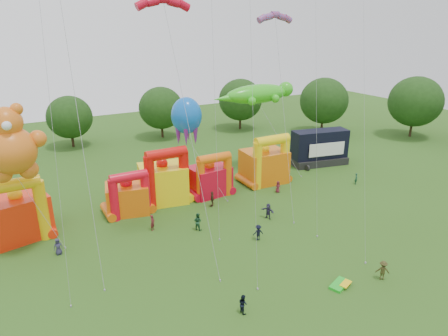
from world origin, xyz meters
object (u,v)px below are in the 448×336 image
teddy_bear_kite (17,160)px  octopus_kite (198,147)px  gecko_kite (272,125)px  spectator_0 (58,247)px  bouncy_castle_2 (164,181)px  spectator_4 (212,199)px  bouncy_castle_0 (19,215)px  stage_trailer (320,148)px

teddy_bear_kite → octopus_kite: bearing=15.8°
gecko_kite → spectator_0: bearing=-163.6°
bouncy_castle_2 → spectator_4: (4.49, -4.02, -1.76)m
bouncy_castle_2 → spectator_0: (-13.13, -6.30, -1.89)m
teddy_bear_kite → gecko_kite: bearing=12.8°
bouncy_castle_0 → spectator_4: size_ratio=3.60×
spectator_0 → gecko_kite: bearing=18.6°
bouncy_castle_0 → gecko_kite: size_ratio=0.52×
stage_trailer → teddy_bear_kite: teddy_bear_kite is taller
stage_trailer → octopus_kite: bearing=-179.0°
bouncy_castle_0 → octopus_kite: size_ratio=0.57×
bouncy_castle_0 → spectator_4: (20.39, -2.90, -1.65)m
octopus_kite → spectator_0: size_ratio=7.36×
stage_trailer → teddy_bear_kite: size_ratio=0.62×
bouncy_castle_0 → octopus_kite: octopus_kite is taller
stage_trailer → teddy_bear_kite: (-41.11, -6.11, 6.72)m
gecko_kite → octopus_kite: 12.82m
bouncy_castle_2 → spectator_0: bouncy_castle_2 is taller
teddy_bear_kite → gecko_kite: (33.03, 7.50, -2.38)m
bouncy_castle_2 → stage_trailer: size_ratio=0.80×
teddy_bear_kite → spectator_0: 8.89m
bouncy_castle_0 → spectator_0: bouncy_castle_0 is taller
spectator_0 → stage_trailer: bearing=13.4°
teddy_bear_kite → octopus_kite: (20.36, 5.76, -3.42)m
bouncy_castle_2 → octopus_kite: 6.19m
octopus_kite → spectator_0: 20.39m
bouncy_castle_2 → stage_trailer: (25.95, 1.41, -0.10)m
octopus_kite → spectator_4: bearing=-98.0°
stage_trailer → gecko_kite: bearing=170.3°
bouncy_castle_0 → gecko_kite: (33.76, 3.92, 4.34)m
teddy_bear_kite → octopus_kite: 21.44m
gecko_kite → octopus_kite: gecko_kite is taller
spectator_0 → teddy_bear_kite: bearing=144.1°
spectator_0 → spectator_4: spectator_4 is taller
gecko_kite → bouncy_castle_0: bearing=-173.4°
bouncy_castle_0 → spectator_0: size_ratio=4.19×
spectator_4 → octopus_kite: bearing=-150.9°
bouncy_castle_2 → stage_trailer: bouncy_castle_2 is taller
bouncy_castle_0 → teddy_bear_kite: bearing=-78.4°
bouncy_castle_2 → bouncy_castle_0: bearing=-176.0°
teddy_bear_kite → spectator_4: bearing=2.0°
spectator_0 → spectator_4: bearing=9.6°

